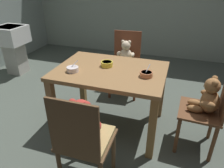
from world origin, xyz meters
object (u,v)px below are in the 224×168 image
(teddy_chair_near_right, at_px, (208,103))
(porridge_bowl_yellow_center, at_px, (107,64))
(porridge_bowl_white_near_left, at_px, (73,69))
(sink_basin, at_px, (13,43))
(dining_table, at_px, (111,79))
(teddy_chair_far_center, at_px, (125,60))
(porridge_bowl_terracotta_near_right, at_px, (146,74))
(teddy_chair_near_front, at_px, (83,132))

(teddy_chair_near_right, distance_m, porridge_bowl_yellow_center, 1.06)
(porridge_bowl_white_near_left, relative_size, sink_basin, 0.15)
(dining_table, bearing_deg, teddy_chair_far_center, 93.58)
(porridge_bowl_terracotta_near_right, relative_size, porridge_bowl_white_near_left, 1.08)
(teddy_chair_far_center, height_order, teddy_chair_near_right, teddy_chair_far_center)
(teddy_chair_far_center, relative_size, porridge_bowl_white_near_left, 7.38)
(porridge_bowl_white_near_left, xyz_separation_m, porridge_bowl_yellow_center, (0.28, 0.23, 0.00))
(teddy_chair_near_right, relative_size, sink_basin, 1.02)
(teddy_chair_far_center, relative_size, sink_basin, 1.07)
(dining_table, bearing_deg, sink_basin, 156.76)
(teddy_chair_near_right, distance_m, teddy_chair_near_front, 1.18)
(teddy_chair_near_front, height_order, sink_basin, teddy_chair_near_front)
(teddy_chair_near_right, bearing_deg, teddy_chair_near_front, 42.16)
(teddy_chair_near_front, height_order, porridge_bowl_yellow_center, teddy_chair_near_front)
(teddy_chair_near_right, xyz_separation_m, teddy_chair_near_front, (-0.91, -0.74, 0.02))
(teddy_chair_near_right, distance_m, porridge_bowl_white_near_left, 1.34)
(teddy_chair_near_front, height_order, porridge_bowl_terracotta_near_right, teddy_chair_near_front)
(dining_table, xyz_separation_m, porridge_bowl_terracotta_near_right, (0.38, -0.06, 0.14))
(teddy_chair_near_front, bearing_deg, dining_table, 3.35)
(teddy_chair_near_right, distance_m, sink_basin, 3.16)
(sink_basin, bearing_deg, teddy_chair_near_front, -38.64)
(teddy_chair_near_right, xyz_separation_m, sink_basin, (-3.02, 0.94, 0.01))
(porridge_bowl_terracotta_near_right, xyz_separation_m, porridge_bowl_yellow_center, (-0.44, 0.12, 0.00))
(dining_table, distance_m, sink_basin, 2.23)
(dining_table, bearing_deg, porridge_bowl_white_near_left, -153.38)
(porridge_bowl_terracotta_near_right, bearing_deg, porridge_bowl_yellow_center, 164.81)
(teddy_chair_near_right, height_order, teddy_chair_near_front, teddy_chair_near_front)
(teddy_chair_near_front, relative_size, sink_basin, 1.09)
(teddy_chair_far_center, xyz_separation_m, teddy_chair_near_right, (1.02, -0.86, 0.01))
(teddy_chair_near_front, xyz_separation_m, porridge_bowl_yellow_center, (-0.12, 0.86, 0.20))
(teddy_chair_far_center, height_order, porridge_bowl_white_near_left, teddy_chair_far_center)
(dining_table, distance_m, porridge_bowl_terracotta_near_right, 0.41)
(porridge_bowl_terracotta_near_right, height_order, porridge_bowl_yellow_center, porridge_bowl_terracotta_near_right)
(porridge_bowl_terracotta_near_right, bearing_deg, teddy_chair_far_center, 116.60)
(dining_table, bearing_deg, porridge_bowl_yellow_center, 135.02)
(teddy_chair_near_right, xyz_separation_m, porridge_bowl_yellow_center, (-1.03, 0.12, 0.21))
(teddy_chair_far_center, bearing_deg, sink_basin, -97.16)
(dining_table, relative_size, porridge_bowl_yellow_center, 8.94)
(dining_table, bearing_deg, porridge_bowl_terracotta_near_right, -8.86)
(porridge_bowl_white_near_left, relative_size, porridge_bowl_yellow_center, 0.95)
(porridge_bowl_terracotta_near_right, height_order, porridge_bowl_white_near_left, porridge_bowl_terracotta_near_right)
(teddy_chair_far_center, height_order, porridge_bowl_terracotta_near_right, teddy_chair_far_center)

